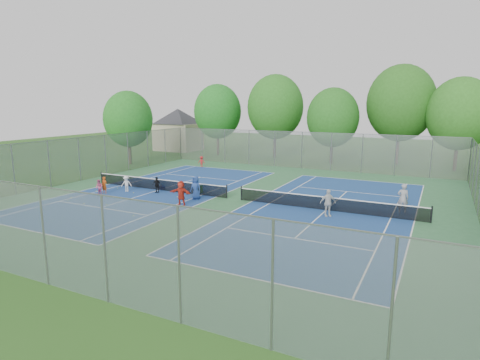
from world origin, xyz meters
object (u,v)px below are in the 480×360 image
net_left (159,185)px  ball_crate (162,188)px  ball_hopper (200,189)px  net_right (326,204)px  instructor (403,198)px

net_left → ball_crate: (0.02, 0.36, -0.31)m
ball_crate → ball_hopper: 3.59m
net_right → ball_crate: (-13.98, 0.36, -0.31)m
instructor → ball_crate: bearing=-6.1°
instructor → ball_hopper: bearing=-6.2°
ball_crate → net_right: bearing=-1.5°
instructor → net_left: bearing=-5.0°
net_left → ball_crate: net_left is taller
net_left → ball_hopper: bearing=10.2°
net_left → net_right: 14.00m
net_left → instructor: size_ratio=6.64×
ball_crate → instructor: 18.64m
net_left → ball_hopper: net_left is taller
net_right → ball_hopper: (-10.40, 0.65, -0.15)m
ball_hopper → net_left: bearing=-169.8°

